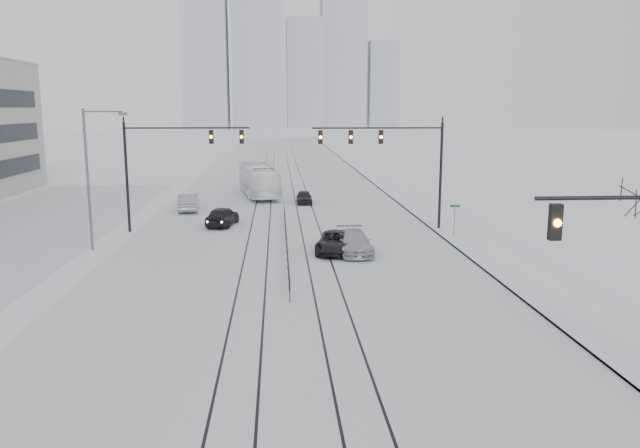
{
  "coord_description": "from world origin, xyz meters",
  "views": [
    {
      "loc": [
        -0.5,
        -10.14,
        8.98
      ],
      "look_at": [
        1.61,
        20.93,
        3.2
      ],
      "focal_mm": 35.0,
      "sensor_mm": 36.0,
      "label": 1
    }
  ],
  "objects_px": {
    "box_truck": "(259,181)",
    "sedan_nb_front": "(336,242)",
    "sedan_nb_far": "(304,197)",
    "sedan_sb_outer": "(189,202)",
    "sedan_nb_right": "(354,243)",
    "sedan_sb_inner": "(222,216)"
  },
  "relations": [
    {
      "from": "box_truck",
      "to": "sedan_nb_front",
      "type": "bearing_deg",
      "value": 92.26
    },
    {
      "from": "sedan_nb_front",
      "to": "sedan_nb_far",
      "type": "bearing_deg",
      "value": 104.72
    },
    {
      "from": "sedan_nb_far",
      "to": "box_truck",
      "type": "height_order",
      "value": "box_truck"
    },
    {
      "from": "sedan_nb_far",
      "to": "box_truck",
      "type": "distance_m",
      "value": 7.06
    },
    {
      "from": "sedan_sb_outer",
      "to": "sedan_nb_front",
      "type": "distance_m",
      "value": 20.61
    },
    {
      "from": "box_truck",
      "to": "sedan_sb_outer",
      "type": "bearing_deg",
      "value": 47.06
    },
    {
      "from": "sedan_nb_far",
      "to": "sedan_sb_outer",
      "type": "bearing_deg",
      "value": -160.32
    },
    {
      "from": "sedan_nb_right",
      "to": "sedan_sb_inner",
      "type": "bearing_deg",
      "value": 130.9
    },
    {
      "from": "sedan_sb_outer",
      "to": "sedan_nb_right",
      "type": "xyz_separation_m",
      "value": [
        12.66,
        -17.44,
        -0.07
      ]
    },
    {
      "from": "sedan_sb_outer",
      "to": "box_truck",
      "type": "height_order",
      "value": "box_truck"
    },
    {
      "from": "sedan_sb_inner",
      "to": "sedan_nb_front",
      "type": "relative_size",
      "value": 0.92
    },
    {
      "from": "sedan_nb_front",
      "to": "sedan_nb_far",
      "type": "distance_m",
      "value": 20.85
    },
    {
      "from": "sedan_nb_front",
      "to": "sedan_sb_inner",
      "type": "bearing_deg",
      "value": 141.05
    },
    {
      "from": "sedan_sb_inner",
      "to": "sedan_sb_outer",
      "type": "distance_m",
      "value": 8.25
    },
    {
      "from": "sedan_sb_inner",
      "to": "box_truck",
      "type": "relative_size",
      "value": 0.38
    },
    {
      "from": "sedan_nb_right",
      "to": "sedan_nb_far",
      "type": "bearing_deg",
      "value": 94.81
    },
    {
      "from": "sedan_nb_far",
      "to": "box_truck",
      "type": "relative_size",
      "value": 0.31
    },
    {
      "from": "sedan_sb_outer",
      "to": "box_truck",
      "type": "xyz_separation_m",
      "value": [
        5.95,
        9.11,
        0.86
      ]
    },
    {
      "from": "sedan_sb_outer",
      "to": "sedan_nb_front",
      "type": "height_order",
      "value": "sedan_sb_outer"
    },
    {
      "from": "sedan_nb_far",
      "to": "sedan_nb_right",
      "type": "bearing_deg",
      "value": -84.05
    },
    {
      "from": "sedan_sb_outer",
      "to": "sedan_nb_right",
      "type": "height_order",
      "value": "sedan_sb_outer"
    },
    {
      "from": "sedan_nb_right",
      "to": "sedan_nb_far",
      "type": "relative_size",
      "value": 1.36
    }
  ]
}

